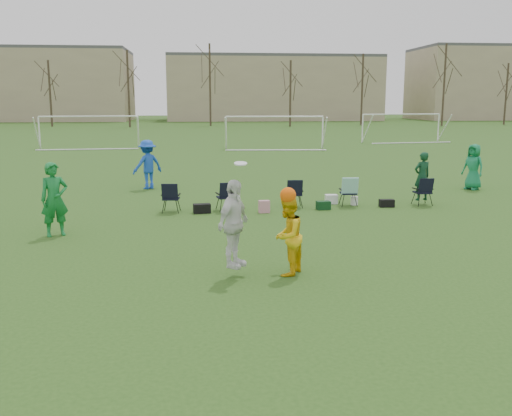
{
  "coord_description": "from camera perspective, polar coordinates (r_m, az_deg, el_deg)",
  "views": [
    {
      "loc": [
        -1.65,
        -10.89,
        3.6
      ],
      "look_at": [
        -0.43,
        1.47,
        1.25
      ],
      "focal_mm": 40.0,
      "sensor_mm": 36.0,
      "label": 1
    }
  ],
  "objects": [
    {
      "name": "sideline_setup",
      "position": [
        19.52,
        6.28,
        1.64
      ],
      "size": [
        9.35,
        1.7,
        1.84
      ],
      "color": "#103C23",
      "rests_on": "ground"
    },
    {
      "name": "fielder_green_far",
      "position": [
        24.94,
        20.9,
        3.87
      ],
      "size": [
        0.97,
        1.09,
        1.86
      ],
      "primitive_type": "imported",
      "rotation": [
        0.0,
        0.0,
        -1.04
      ],
      "color": "#157A4C",
      "rests_on": "ground"
    },
    {
      "name": "fielder_green_near",
      "position": [
        16.16,
        -19.51,
        0.83
      ],
      "size": [
        0.86,
        0.75,
        1.99
      ],
      "primitive_type": "imported",
      "rotation": [
        0.0,
        0.0,
        0.45
      ],
      "color": "#147430",
      "rests_on": "ground"
    },
    {
      "name": "ground",
      "position": [
        11.59,
        2.84,
        -7.4
      ],
      "size": [
        260.0,
        260.0,
        0.0
      ],
      "primitive_type": "plane",
      "color": "#294E18",
      "rests_on": "ground"
    },
    {
      "name": "fielder_blue",
      "position": [
        23.9,
        -10.8,
        4.3
      ],
      "size": [
        1.49,
        1.35,
        2.01
      ],
      "primitive_type": "imported",
      "rotation": [
        0.0,
        0.0,
        3.75
      ],
      "color": "blue",
      "rests_on": "ground"
    },
    {
      "name": "goal_right",
      "position": [
        52.01,
        14.34,
        8.54
      ],
      "size": [
        7.35,
        1.14,
        2.46
      ],
      "rotation": [
        0.0,
        0.0,
        0.14
      ],
      "color": "white",
      "rests_on": "ground"
    },
    {
      "name": "center_contest",
      "position": [
        11.72,
        0.51,
        -2.13
      ],
      "size": [
        2.08,
        1.14,
        2.39
      ],
      "color": "white",
      "rests_on": "ground"
    },
    {
      "name": "goal_mid",
      "position": [
        43.29,
        1.86,
        8.49
      ],
      "size": [
        7.4,
        0.63,
        2.46
      ],
      "rotation": [
        0.0,
        0.0,
        -0.07
      ],
      "color": "white",
      "rests_on": "ground"
    },
    {
      "name": "building_row",
      "position": [
        107.24,
        -1.21,
        11.99
      ],
      "size": [
        126.0,
        16.0,
        13.0
      ],
      "color": "tan",
      "rests_on": "ground"
    },
    {
      "name": "goal_left",
      "position": [
        45.69,
        -16.36,
        8.19
      ],
      "size": [
        7.39,
        0.76,
        2.46
      ],
      "rotation": [
        0.0,
        0.0,
        0.09
      ],
      "color": "white",
      "rests_on": "ground"
    },
    {
      "name": "tree_line",
      "position": [
        80.77,
        -4.42,
        11.75
      ],
      "size": [
        110.28,
        3.28,
        11.4
      ],
      "color": "#382B21",
      "rests_on": "ground"
    }
  ]
}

